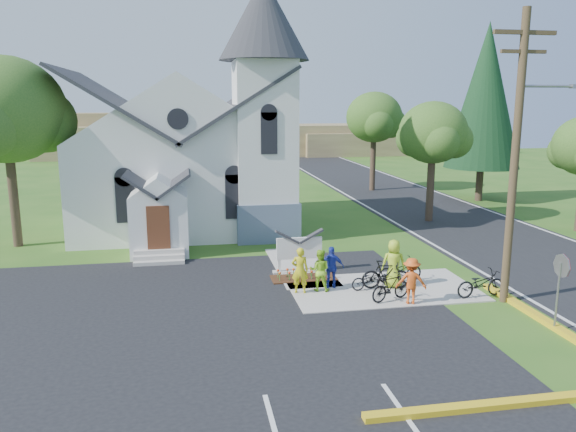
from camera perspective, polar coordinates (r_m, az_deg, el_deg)
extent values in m
plane|color=#2B5B1A|center=(20.87, 6.16, -8.11)|extent=(120.00, 120.00, 0.00)
cube|color=black|center=(18.26, -13.94, -11.29)|extent=(20.00, 16.00, 0.02)
cube|color=black|center=(37.93, 14.31, 0.55)|extent=(8.00, 90.00, 0.02)
cube|color=#AAA39A|center=(21.76, 9.61, -7.31)|extent=(7.00, 4.00, 0.05)
cube|color=white|center=(32.15, -10.79, 3.28)|extent=(11.00, 9.00, 5.00)
cube|color=slate|center=(29.42, -2.31, -0.24)|extent=(3.20, 3.20, 2.00)
cube|color=white|center=(28.91, -2.37, 6.57)|extent=(3.00, 3.00, 9.00)
cone|color=#26262B|center=(29.08, -2.48, 19.43)|extent=(4.50, 4.50, 4.00)
cube|color=white|center=(26.75, -12.91, -0.83)|extent=(2.60, 2.40, 2.80)
cube|color=#592D19|center=(25.53, -13.03, -1.20)|extent=(1.00, 0.10, 2.00)
cube|color=#AAA39A|center=(23.52, 1.14, -5.64)|extent=(2.20, 0.40, 0.10)
cube|color=white|center=(23.23, -0.92, -4.57)|extent=(0.12, 0.12, 1.00)
cube|color=white|center=(23.56, 3.17, -4.36)|extent=(0.12, 0.12, 1.00)
cube|color=white|center=(23.25, 1.15, -3.28)|extent=(1.90, 0.14, 0.90)
cube|color=#351F0E|center=(22.69, 1.59, -6.33)|extent=(2.60, 1.10, 0.07)
cylinder|color=#453522|center=(20.61, 22.03, 5.15)|extent=(0.28, 0.28, 10.00)
cube|color=#453522|center=(20.63, 22.95, 16.81)|extent=(2.20, 0.14, 0.14)
cube|color=#453522|center=(20.57, 22.81, 15.15)|extent=(1.60, 0.12, 0.12)
cylinder|color=gray|center=(21.13, 25.13, 11.85)|extent=(2.20, 0.10, 0.10)
cylinder|color=gray|center=(19.27, 25.69, -7.45)|extent=(0.07, 0.07, 2.20)
cylinder|color=#B21414|center=(19.01, 26.07, -4.57)|extent=(0.04, 0.76, 0.76)
cylinder|color=#3A2A20|center=(30.35, -26.10, 1.78)|extent=(0.44, 0.44, 4.95)
ellipsoid|color=#315A1E|center=(30.01, -26.81, 9.62)|extent=(5.60, 5.60, 5.04)
cylinder|color=#3A2A20|center=(34.29, 14.26, 2.84)|extent=(0.44, 0.44, 4.05)
ellipsoid|color=#315A1E|center=(33.97, 14.53, 8.22)|extent=(4.00, 4.00, 3.60)
cylinder|color=#3A2A20|center=(45.52, 8.61, 5.41)|extent=(0.44, 0.44, 4.50)
ellipsoid|color=#315A1E|center=(45.29, 8.75, 9.90)|extent=(4.40, 4.40, 3.96)
cylinder|color=#3A2A20|center=(42.63, 18.86, 3.09)|extent=(0.50, 0.50, 2.40)
cone|color=black|center=(42.24, 19.41, 11.43)|extent=(5.20, 5.20, 10.00)
cube|color=brown|center=(75.90, -1.43, 7.73)|extent=(60.00, 8.00, 4.00)
cube|color=brown|center=(77.07, -13.63, 8.07)|extent=(30.00, 6.00, 5.60)
cube|color=brown|center=(78.10, 10.58, 7.28)|extent=(25.00, 6.00, 3.00)
imported|color=gold|center=(20.72, 1.22, -5.53)|extent=(0.70, 0.53, 1.73)
imported|color=black|center=(21.41, 8.39, -6.40)|extent=(1.55, 0.66, 0.79)
imported|color=#97D828|center=(21.01, 3.23, -5.51)|extent=(0.92, 0.81, 1.58)
imported|color=black|center=(21.58, 9.91, -5.86)|extent=(1.89, 0.74, 1.11)
imported|color=#2031A2|center=(21.37, 4.46, -5.21)|extent=(0.99, 0.56, 1.60)
imported|color=black|center=(22.50, 11.28, -5.38)|extent=(1.88, 0.80, 0.96)
imported|color=#DA5018|center=(20.14, 12.42, -6.45)|extent=(1.19, 0.89, 1.63)
imported|color=black|center=(20.35, 10.39, -7.11)|extent=(1.74, 1.04, 1.01)
imported|color=#A6C925|center=(21.68, 10.68, -4.77)|extent=(1.01, 0.76, 1.86)
imported|color=black|center=(21.56, 18.98, -6.50)|extent=(1.95, 0.85, 1.00)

